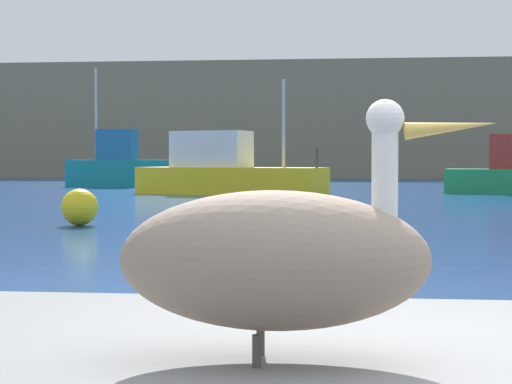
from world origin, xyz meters
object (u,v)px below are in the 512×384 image
fishing_boat_yellow (226,172)px  fishing_boat_teal (131,167)px  pelican (277,258)px  mooring_buoy (80,207)px

fishing_boat_yellow → fishing_boat_teal: size_ratio=1.17×
fishing_boat_yellow → fishing_boat_teal: (-5.92, 8.91, 0.08)m
fishing_boat_yellow → pelican: bearing=-63.1°
fishing_boat_yellow → mooring_buoy: size_ratio=9.86×
pelican → mooring_buoy: pelican is taller
mooring_buoy → fishing_boat_teal: bearing=102.1°
pelican → fishing_boat_yellow: 31.28m
fishing_boat_teal → mooring_buoy: fishing_boat_teal is taller
pelican → fishing_boat_yellow: size_ratio=0.18×
pelican → fishing_boat_yellow: fishing_boat_yellow is taller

